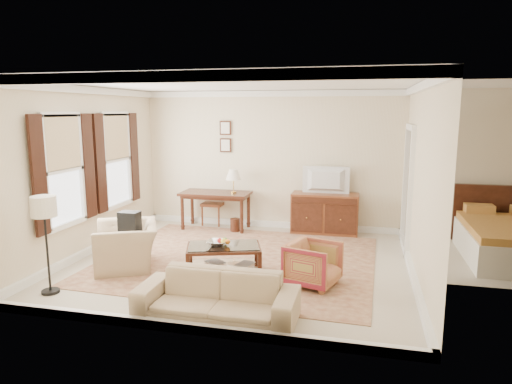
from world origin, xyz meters
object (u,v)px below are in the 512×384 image
at_px(writing_desk, 216,197).
at_px(club_armchair, 126,238).
at_px(sideboard, 325,213).
at_px(sofa, 217,290).
at_px(striped_armchair, 313,262).
at_px(tv, 326,172).
at_px(coffee_table, 224,252).

xyz_separation_m(writing_desk, club_armchair, (-0.63, -2.63, -0.21)).
relative_size(writing_desk, club_armchair, 1.33).
bearing_deg(sideboard, writing_desk, -175.66).
bearing_deg(sofa, striped_armchair, 54.02).
bearing_deg(tv, coffee_table, 65.11).
xyz_separation_m(tv, striped_armchair, (0.09, -2.89, -0.93)).
distance_m(coffee_table, striped_armchair, 1.38).
relative_size(striped_armchair, sofa, 0.36).
distance_m(striped_armchair, sofa, 1.69).
distance_m(tv, striped_armchair, 3.03).
bearing_deg(striped_armchair, tv, 18.78).
height_order(striped_armchair, sofa, sofa).
bearing_deg(sofa, writing_desk, 108.83).
bearing_deg(tv, sofa, 77.86).
xyz_separation_m(writing_desk, striped_armchair, (2.37, -2.74, -0.33)).
bearing_deg(striped_armchair, sofa, 160.72).
xyz_separation_m(sideboard, tv, (0.00, -0.02, 0.86)).
bearing_deg(writing_desk, striped_armchair, -49.08).
distance_m(writing_desk, club_armchair, 2.71).
distance_m(sideboard, sofa, 4.37).
bearing_deg(club_armchair, tv, 106.27).
bearing_deg(tv, club_armchair, 43.74).
bearing_deg(sofa, coffee_table, 104.57).
bearing_deg(coffee_table, club_armchair, -179.68).
bearing_deg(sideboard, sofa, -102.08).
bearing_deg(coffee_table, sofa, -75.78).
xyz_separation_m(writing_desk, coffee_table, (1.00, -2.62, -0.32)).
height_order(striped_armchair, club_armchair, club_armchair).
bearing_deg(tv, writing_desk, 3.84).
height_order(club_armchair, sofa, club_armchair).
relative_size(coffee_table, sofa, 0.65).
xyz_separation_m(tv, sofa, (-0.91, -4.25, -0.90)).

